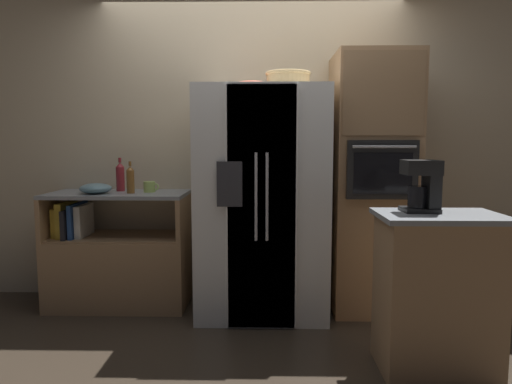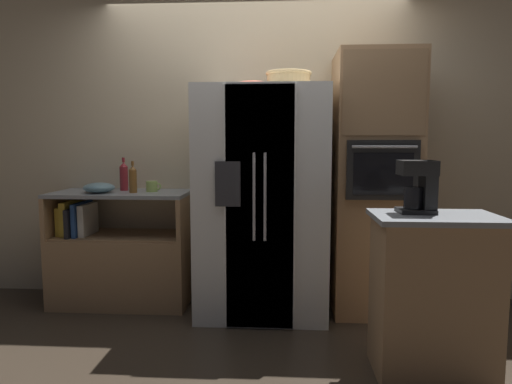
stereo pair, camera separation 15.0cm
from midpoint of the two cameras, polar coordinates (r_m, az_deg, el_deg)
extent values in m
plane|color=#382D23|center=(3.75, 0.55, -14.63)|extent=(20.00, 20.00, 0.00)
cube|color=beige|center=(3.95, 0.93, 7.15)|extent=(12.00, 0.06, 2.80)
cube|color=#A87F56|center=(3.99, -15.17, -9.31)|extent=(1.10, 0.55, 0.56)
cube|color=#A87F56|center=(3.93, -15.29, -5.23)|extent=(1.06, 0.51, 0.02)
cube|color=#A87F56|center=(4.10, -22.43, -2.70)|extent=(0.04, 0.55, 0.34)
cube|color=#A87F56|center=(3.76, -7.63, -3.06)|extent=(0.04, 0.55, 0.34)
cube|color=gray|center=(3.88, -15.44, -0.19)|extent=(1.10, 0.55, 0.03)
cube|color=gold|center=(4.06, -21.83, -3.31)|extent=(0.04, 0.25, 0.23)
cube|color=gold|center=(4.03, -21.09, -3.02)|extent=(0.05, 0.32, 0.28)
cube|color=black|center=(4.02, -20.45, -3.38)|extent=(0.03, 0.41, 0.23)
cube|color=#284C8E|center=(4.00, -19.89, -3.11)|extent=(0.03, 0.35, 0.27)
cube|color=silver|center=(3.98, -19.24, -3.24)|extent=(0.05, 0.29, 0.25)
cube|color=white|center=(3.57, 2.03, -1.23)|extent=(0.99, 0.76, 1.75)
cube|color=white|center=(3.18, 1.71, -2.14)|extent=(0.49, 0.02, 1.71)
cube|color=white|center=(3.18, 1.93, -2.14)|extent=(0.49, 0.02, 1.71)
cylinder|color=#B2B2B7|center=(3.14, 1.12, -0.63)|extent=(0.02, 0.02, 0.61)
cylinder|color=#B2B2B7|center=(3.14, 2.50, -0.64)|extent=(0.02, 0.02, 0.61)
cube|color=#2D2D33|center=(3.16, -2.20, 1.00)|extent=(0.18, 0.01, 0.31)
cube|color=#A87F56|center=(3.70, 15.59, 0.88)|extent=(0.62, 0.61, 2.01)
cube|color=black|center=(3.37, 16.79, 2.63)|extent=(0.51, 0.04, 0.43)
cube|color=black|center=(3.36, 16.85, 2.18)|extent=(0.42, 0.01, 0.30)
cylinder|color=#B2B2B7|center=(3.33, 17.02, 5.44)|extent=(0.45, 0.02, 0.02)
cube|color=#94704C|center=(3.40, 17.02, 11.81)|extent=(0.58, 0.01, 0.59)
cube|color=#A87F56|center=(2.87, 22.64, -12.19)|extent=(0.64, 0.44, 0.90)
cube|color=gray|center=(2.77, 23.04, -2.96)|extent=(0.69, 0.48, 0.03)
cylinder|color=tan|center=(3.56, 5.34, 13.69)|extent=(0.33, 0.33, 0.11)
torus|color=tan|center=(3.57, 5.34, 14.53)|extent=(0.34, 0.34, 0.03)
ellipsoid|color=#DB664C|center=(3.60, 0.77, 13.24)|extent=(0.29, 0.29, 0.06)
cylinder|color=brown|center=(3.77, -14.03, 1.29)|extent=(0.06, 0.06, 0.18)
cone|color=brown|center=(3.76, -14.07, 2.94)|extent=(0.06, 0.06, 0.03)
cylinder|color=brown|center=(3.76, -14.09, 3.48)|extent=(0.02, 0.02, 0.04)
cylinder|color=maroon|center=(3.97, -15.14, 1.63)|extent=(0.07, 0.07, 0.20)
cone|color=maroon|center=(3.96, -15.19, 3.33)|extent=(0.07, 0.07, 0.04)
cylinder|color=maroon|center=(3.96, -15.21, 3.89)|extent=(0.02, 0.02, 0.04)
cylinder|color=#B2D166|center=(3.82, -11.81, 0.69)|extent=(0.09, 0.09, 0.09)
torus|color=#B2D166|center=(3.81, -11.11, 0.69)|extent=(0.06, 0.01, 0.06)
ellipsoid|color=#668C99|center=(3.84, -17.98, 0.51)|extent=(0.25, 0.25, 0.08)
cube|color=black|center=(2.80, 20.78, -2.21)|extent=(0.20, 0.18, 0.02)
cylinder|color=black|center=(2.78, 20.55, -0.68)|extent=(0.11, 0.11, 0.13)
cube|color=black|center=(2.80, 22.15, 0.60)|extent=(0.07, 0.15, 0.30)
cube|color=black|center=(2.77, 20.98, 2.85)|extent=(0.20, 0.18, 0.08)
camera|label=1|loc=(0.08, -88.76, 0.14)|focal=32.00mm
camera|label=2|loc=(0.08, 91.24, -0.14)|focal=32.00mm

